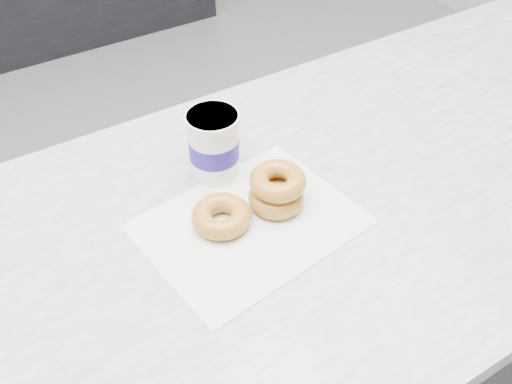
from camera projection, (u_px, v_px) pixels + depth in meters
ground at (151, 305)px, 1.91m from camera, size 5.00×5.00×0.00m
counter at (238, 377)px, 1.22m from camera, size 3.06×0.76×0.90m
wax_paper at (250, 224)px, 0.94m from camera, size 0.37×0.30×0.00m
donut_single at (221, 216)px, 0.92m from camera, size 0.13×0.13×0.03m
donut_stack at (277, 189)px, 0.95m from camera, size 0.13×0.13×0.07m
coffee_cup at (214, 144)px, 0.99m from camera, size 0.12×0.12×0.13m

